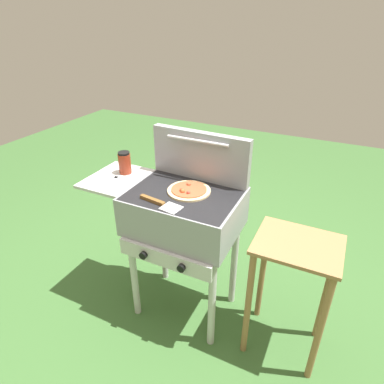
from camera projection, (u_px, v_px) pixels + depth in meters
name	position (u px, v px, depth m)	size (l,w,h in m)	color
ground_plane	(186.00, 305.00, 2.31)	(8.00, 8.00, 0.00)	#38602D
grill	(182.00, 214.00, 1.95)	(0.96, 0.53, 0.90)	gray
grill_lid_open	(200.00, 156.00, 1.97)	(0.63, 0.09, 0.30)	gray
pizza_pepperoni	(189.00, 190.00, 1.89)	(0.25, 0.25, 0.04)	beige
sauce_jar	(125.00, 163.00, 2.08)	(0.08, 0.08, 0.14)	maroon
spatula	(160.00, 203.00, 1.76)	(0.27, 0.10, 0.02)	#B7BABF
prep_table	(292.00, 276.00, 1.79)	(0.44, 0.36, 0.77)	olive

